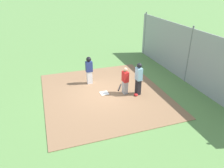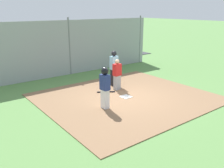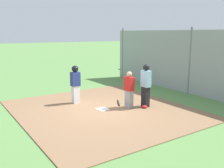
{
  "view_description": "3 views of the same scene",
  "coord_description": "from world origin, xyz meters",
  "px_view_note": "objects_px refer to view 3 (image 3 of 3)",
  "views": [
    {
      "loc": [
        -9.85,
        2.86,
        5.66
      ],
      "look_at": [
        -0.33,
        -0.34,
        0.7
      ],
      "focal_mm": 34.24,
      "sensor_mm": 36.0,
      "label": 1
    },
    {
      "loc": [
        6.72,
        7.8,
        3.83
      ],
      "look_at": [
        0.65,
        -0.18,
        0.71
      ],
      "focal_mm": 39.14,
      "sensor_mm": 36.0,
      "label": 2
    },
    {
      "loc": [
        -8.29,
        5.11,
        3.06
      ],
      "look_at": [
        0.1,
        -0.53,
        1.0
      ],
      "focal_mm": 40.37,
      "sensor_mm": 36.0,
      "label": 3
    }
  ],
  "objects_px": {
    "catcher_mask": "(144,107)",
    "parked_car_dark": "(171,64)",
    "catcher": "(129,89)",
    "runner": "(75,82)",
    "baseball_bat": "(118,103)",
    "umpire": "(146,84)",
    "home_plate": "(103,109)"
  },
  "relations": [
    {
      "from": "catcher_mask",
      "to": "parked_car_dark",
      "type": "distance_m",
      "value": 10.93
    },
    {
      "from": "catcher",
      "to": "parked_car_dark",
      "type": "distance_m",
      "value": 11.03
    },
    {
      "from": "runner",
      "to": "baseball_bat",
      "type": "distance_m",
      "value": 2.09
    },
    {
      "from": "umpire",
      "to": "catcher_mask",
      "type": "bearing_deg",
      "value": 36.81
    },
    {
      "from": "runner",
      "to": "baseball_bat",
      "type": "bearing_deg",
      "value": 50.55
    },
    {
      "from": "runner",
      "to": "catcher_mask",
      "type": "height_order",
      "value": "runner"
    },
    {
      "from": "home_plate",
      "to": "umpire",
      "type": "relative_size",
      "value": 0.25
    },
    {
      "from": "home_plate",
      "to": "runner",
      "type": "bearing_deg",
      "value": 17.26
    },
    {
      "from": "umpire",
      "to": "catcher_mask",
      "type": "distance_m",
      "value": 0.91
    },
    {
      "from": "umpire",
      "to": "runner",
      "type": "height_order",
      "value": "umpire"
    },
    {
      "from": "home_plate",
      "to": "catcher_mask",
      "type": "distance_m",
      "value": 1.72
    },
    {
      "from": "baseball_bat",
      "to": "catcher_mask",
      "type": "distance_m",
      "value": 1.25
    },
    {
      "from": "catcher",
      "to": "baseball_bat",
      "type": "distance_m",
      "value": 1.02
    },
    {
      "from": "catcher_mask",
      "to": "home_plate",
      "type": "bearing_deg",
      "value": 62.69
    },
    {
      "from": "home_plate",
      "to": "baseball_bat",
      "type": "xyz_separation_m",
      "value": [
        0.35,
        -1.04,
        0.02
      ]
    },
    {
      "from": "catcher_mask",
      "to": "catcher",
      "type": "bearing_deg",
      "value": 45.58
    },
    {
      "from": "catcher",
      "to": "parked_car_dark",
      "type": "bearing_deg",
      "value": -151.52
    },
    {
      "from": "home_plate",
      "to": "parked_car_dark",
      "type": "height_order",
      "value": "parked_car_dark"
    },
    {
      "from": "catcher",
      "to": "runner",
      "type": "relative_size",
      "value": 0.9
    },
    {
      "from": "baseball_bat",
      "to": "home_plate",
      "type": "bearing_deg",
      "value": -40.37
    },
    {
      "from": "catcher",
      "to": "umpire",
      "type": "xyz_separation_m",
      "value": [
        -0.3,
        -0.63,
        0.17
      ]
    },
    {
      "from": "catcher",
      "to": "baseball_bat",
      "type": "bearing_deg",
      "value": -93.23
    },
    {
      "from": "umpire",
      "to": "home_plate",
      "type": "bearing_deg",
      "value": -23.96
    },
    {
      "from": "catcher",
      "to": "baseball_bat",
      "type": "relative_size",
      "value": 1.77
    },
    {
      "from": "runner",
      "to": "catcher_mask",
      "type": "bearing_deg",
      "value": 38.71
    },
    {
      "from": "runner",
      "to": "catcher_mask",
      "type": "distance_m",
      "value": 3.15
    },
    {
      "from": "runner",
      "to": "baseball_bat",
      "type": "xyz_separation_m",
      "value": [
        -1.13,
        -1.5,
        -0.92
      ]
    },
    {
      "from": "home_plate",
      "to": "parked_car_dark",
      "type": "relative_size",
      "value": 0.1
    },
    {
      "from": "catcher_mask",
      "to": "baseball_bat",
      "type": "bearing_deg",
      "value": 23.26
    },
    {
      "from": "home_plate",
      "to": "baseball_bat",
      "type": "height_order",
      "value": "baseball_bat"
    },
    {
      "from": "parked_car_dark",
      "to": "catcher_mask",
      "type": "bearing_deg",
      "value": 125.31
    },
    {
      "from": "home_plate",
      "to": "catcher_mask",
      "type": "relative_size",
      "value": 1.83
    }
  ]
}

